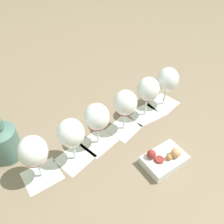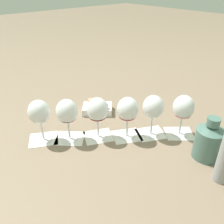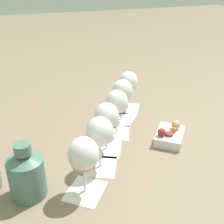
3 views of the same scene
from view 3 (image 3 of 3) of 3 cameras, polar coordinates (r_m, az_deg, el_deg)
name	(u,v)px [view 3 (image 3 of 3)]	position (r m, az deg, el deg)	size (l,w,h in m)	color
ground_plane	(112,140)	(1.11, 0.04, -5.62)	(8.00, 8.00, 0.00)	#7F6B56
tasting_card_0	(85,191)	(0.88, -5.43, -15.67)	(0.16, 0.16, 0.00)	white
tasting_card_1	(101,166)	(0.97, -2.35, -10.96)	(0.15, 0.15, 0.00)	white
tasting_card_2	(107,149)	(1.05, -1.07, -7.43)	(0.15, 0.15, 0.00)	white
tasting_card_3	(116,132)	(1.15, 0.90, -4.15)	(0.15, 0.15, 0.00)	white
tasting_card_4	(122,119)	(1.26, 2.03, -1.36)	(0.16, 0.16, 0.00)	white
tasting_card_5	(128,108)	(1.36, 3.19, 0.75)	(0.15, 0.16, 0.00)	white
wine_glass_0	(84,156)	(0.80, -5.81, -8.95)	(0.09, 0.09, 0.18)	white
wine_glass_1	(100,134)	(0.90, -2.50, -4.57)	(0.09, 0.09, 0.18)	white
wine_glass_2	(106,119)	(0.99, -1.13, -1.37)	(0.09, 0.09, 0.18)	white
wine_glass_3	(117,105)	(1.10, 0.95, 1.52)	(0.09, 0.09, 0.18)	white
wine_glass_4	(122,93)	(1.21, 2.12, 3.92)	(0.09, 0.09, 0.18)	white
wine_glass_5	(128,84)	(1.31, 3.33, 5.71)	(0.09, 0.09, 0.18)	white
ceramic_vase	(27,174)	(0.85, -16.96, -11.87)	(0.10, 0.10, 0.17)	#4C7066
snack_dish	(170,135)	(1.12, 11.66, -4.58)	(0.17, 0.18, 0.07)	silver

